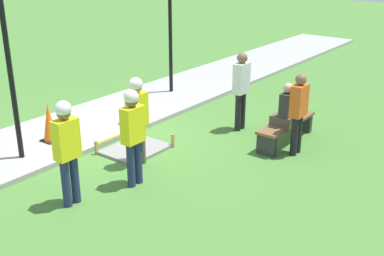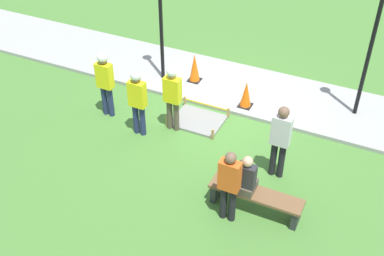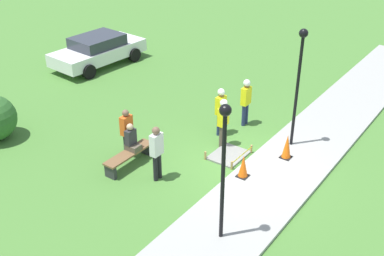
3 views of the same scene
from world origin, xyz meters
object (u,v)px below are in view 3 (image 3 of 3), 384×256
traffic_cone_far_patch (287,146)px  bystander_in_gray_shirt (157,150)px  parked_car_white (98,50)px  worker_supervisor (221,108)px  traffic_cone_near_patch (243,166)px  person_seated_on_bench (131,139)px  bystander_in_orange_shirt (127,130)px  park_bench (129,156)px  lamppost_near (299,72)px  lamppost_far (224,154)px  worker_trainee (246,98)px  worker_assistant (223,119)px

traffic_cone_far_patch → bystander_in_gray_shirt: bystander_in_gray_shirt is taller
parked_car_white → worker_supervisor: bearing=-101.5°
traffic_cone_far_patch → traffic_cone_near_patch: bearing=161.5°
person_seated_on_bench → bystander_in_orange_shirt: (0.21, 0.38, 0.11)m
traffic_cone_far_patch → parked_car_white: 11.20m
park_bench → lamppost_near: (4.02, -3.61, 2.35)m
worker_supervisor → bystander_in_orange_shirt: size_ratio=1.05×
traffic_cone_near_patch → lamppost_far: lamppost_far is taller
traffic_cone_near_patch → parked_car_white: bearing=67.8°
traffic_cone_far_patch → lamppost_near: bearing=15.2°
lamppost_near → worker_supervisor: bearing=105.3°
traffic_cone_near_patch → bystander_in_orange_shirt: bystander_in_orange_shirt is taller
worker_supervisor → bystander_in_gray_shirt: bystander_in_gray_shirt is taller
traffic_cone_near_patch → worker_trainee: bearing=29.4°
bystander_in_orange_shirt → parked_car_white: bystander_in_orange_shirt is taller
traffic_cone_far_patch → parked_car_white: size_ratio=0.18×
park_bench → bystander_in_gray_shirt: bystander_in_gray_shirt is taller
park_bench → lamppost_far: size_ratio=0.51×
bystander_in_gray_shirt → lamppost_far: bearing=-110.8°
worker_assistant → lamppost_far: size_ratio=0.47×
bystander_in_orange_shirt → worker_supervisor: bearing=-29.1°
traffic_cone_far_patch → worker_supervisor: (0.21, 2.64, 0.52)m
worker_supervisor → worker_assistant: (-0.64, -0.51, -0.01)m
park_bench → worker_assistant: worker_assistant is taller
traffic_cone_near_patch → lamppost_near: (2.59, -0.34, 2.23)m
worker_supervisor → bystander_in_orange_shirt: (-2.94, 1.64, -0.10)m
person_seated_on_bench → worker_assistant: bearing=-35.1°
park_bench → parked_car_white: parked_car_white is taller
worker_supervisor → lamppost_near: (0.66, -2.40, 1.66)m
person_seated_on_bench → parked_car_white: (5.45, 7.02, -0.09)m
traffic_cone_far_patch → worker_trainee: (1.33, 2.30, 0.54)m
person_seated_on_bench → worker_assistant: 3.08m
traffic_cone_near_patch → worker_assistant: (1.29, 1.55, 0.56)m
traffic_cone_far_patch → worker_supervisor: 2.70m
person_seated_on_bench → bystander_in_gray_shirt: bystander_in_gray_shirt is taller
worker_trainee → bystander_in_gray_shirt: bearing=175.5°
park_bench → bystander_in_orange_shirt: (0.42, 0.43, 0.59)m
park_bench → bystander_in_gray_shirt: bearing=-92.8°
lamppost_far → person_seated_on_bench: bearing=71.7°
lamppost_near → traffic_cone_far_patch: bearing=-164.8°
parked_car_white → bystander_in_orange_shirt: bearing=-124.3°
bystander_in_gray_shirt → worker_assistant: bearing=-10.8°
bystander_in_gray_shirt → lamppost_near: bearing=-30.7°
lamppost_far → worker_assistant: bearing=32.1°
traffic_cone_far_patch → parked_car_white: parked_car_white is taller
traffic_cone_near_patch → traffic_cone_far_patch: size_ratio=0.88×
bystander_in_orange_shirt → person_seated_on_bench: bearing=-118.8°
worker_assistant → bystander_in_gray_shirt: 2.83m
bystander_in_orange_shirt → bystander_in_gray_shirt: (-0.47, -1.62, 0.08)m
worker_trainee → bystander_in_orange_shirt: worker_trainee is taller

